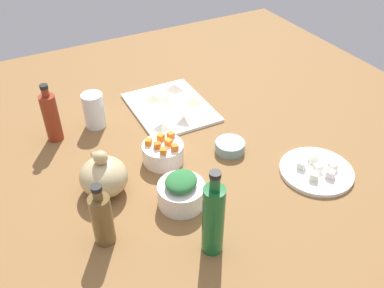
% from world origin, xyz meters
% --- Properties ---
extents(tabletop, '(1.90, 1.90, 0.03)m').
position_xyz_m(tabletop, '(0.00, 0.00, 0.01)').
color(tabletop, brown).
rests_on(tabletop, ground).
extents(cutting_board, '(0.32, 0.26, 0.01)m').
position_xyz_m(cutting_board, '(0.28, -0.06, 0.03)').
color(cutting_board, white).
rests_on(cutting_board, tabletop).
extents(plate_tofu, '(0.21, 0.21, 0.01)m').
position_xyz_m(plate_tofu, '(-0.23, -0.29, 0.04)').
color(plate_tofu, white).
rests_on(plate_tofu, tabletop).
extents(bowl_greens, '(0.13, 0.13, 0.06)m').
position_xyz_m(bowl_greens, '(-0.16, 0.12, 0.06)').
color(bowl_greens, white).
rests_on(bowl_greens, tabletop).
extents(bowl_carrots, '(0.12, 0.12, 0.06)m').
position_xyz_m(bowl_carrots, '(0.03, 0.08, 0.06)').
color(bowl_carrots, white).
rests_on(bowl_carrots, tabletop).
extents(bowl_small_side, '(0.09, 0.09, 0.03)m').
position_xyz_m(bowl_small_side, '(-0.03, -0.12, 0.05)').
color(bowl_small_side, '#7C9B9A').
rests_on(bowl_small_side, tabletop).
extents(teapot, '(0.15, 0.13, 0.14)m').
position_xyz_m(teapot, '(-0.02, 0.28, 0.08)').
color(teapot, tan).
rests_on(teapot, tabletop).
extents(bottle_0, '(0.05, 0.05, 0.20)m').
position_xyz_m(bottle_0, '(0.29, 0.34, 0.11)').
color(bottle_0, maroon).
rests_on(bottle_0, tabletop).
extents(bottle_1, '(0.05, 0.05, 0.18)m').
position_xyz_m(bottle_1, '(-0.18, 0.33, 0.11)').
color(bottle_1, brown).
rests_on(bottle_1, tabletop).
extents(bottle_2, '(0.05, 0.05, 0.24)m').
position_xyz_m(bottle_2, '(-0.33, 0.12, 0.13)').
color(bottle_2, '#195C2A').
rests_on(bottle_2, tabletop).
extents(drinking_glass_0, '(0.07, 0.07, 0.12)m').
position_xyz_m(drinking_glass_0, '(0.30, 0.21, 0.09)').
color(drinking_glass_0, white).
rests_on(drinking_glass_0, tabletop).
extents(carrot_cube_0, '(0.02, 0.02, 0.02)m').
position_xyz_m(carrot_cube_0, '(0.02, 0.07, 0.10)').
color(carrot_cube_0, orange).
rests_on(carrot_cube_0, bowl_carrots).
extents(carrot_cube_1, '(0.02, 0.02, 0.02)m').
position_xyz_m(carrot_cube_1, '(-0.01, 0.06, 0.10)').
color(carrot_cube_1, orange).
rests_on(carrot_cube_1, bowl_carrots).
extents(carrot_cube_2, '(0.02, 0.02, 0.02)m').
position_xyz_m(carrot_cube_2, '(-0.01, 0.10, 0.10)').
color(carrot_cube_2, orange).
rests_on(carrot_cube_2, bowl_carrots).
extents(carrot_cube_3, '(0.02, 0.02, 0.02)m').
position_xyz_m(carrot_cube_3, '(0.02, 0.10, 0.10)').
color(carrot_cube_3, orange).
rests_on(carrot_cube_3, bowl_carrots).
extents(carrot_cube_4, '(0.03, 0.03, 0.02)m').
position_xyz_m(carrot_cube_4, '(0.05, 0.12, 0.10)').
color(carrot_cube_4, orange).
rests_on(carrot_cube_4, bowl_carrots).
extents(carrot_cube_5, '(0.02, 0.02, 0.02)m').
position_xyz_m(carrot_cube_5, '(0.05, 0.08, 0.10)').
color(carrot_cube_5, orange).
rests_on(carrot_cube_5, bowl_carrots).
extents(carrot_cube_6, '(0.02, 0.02, 0.02)m').
position_xyz_m(carrot_cube_6, '(0.05, 0.05, 0.10)').
color(carrot_cube_6, orange).
rests_on(carrot_cube_6, bowl_carrots).
extents(chopped_greens_mound, '(0.12, 0.12, 0.03)m').
position_xyz_m(chopped_greens_mound, '(-0.16, 0.12, 0.11)').
color(chopped_greens_mound, '#2B6E36').
rests_on(chopped_greens_mound, bowl_greens).
extents(tofu_cube_0, '(0.02, 0.02, 0.02)m').
position_xyz_m(tofu_cube_0, '(-0.24, -0.28, 0.05)').
color(tofu_cube_0, white).
rests_on(tofu_cube_0, plate_tofu).
extents(tofu_cube_1, '(0.02, 0.02, 0.02)m').
position_xyz_m(tofu_cube_1, '(-0.25, -0.32, 0.05)').
color(tofu_cube_1, '#F6DFD0').
rests_on(tofu_cube_1, plate_tofu).
extents(tofu_cube_2, '(0.02, 0.02, 0.02)m').
position_xyz_m(tofu_cube_2, '(-0.20, -0.30, 0.05)').
color(tofu_cube_2, silver).
rests_on(tofu_cube_2, plate_tofu).
extents(tofu_cube_3, '(0.03, 0.03, 0.02)m').
position_xyz_m(tofu_cube_3, '(-0.26, -0.25, 0.05)').
color(tofu_cube_3, white).
rests_on(tofu_cube_3, plate_tofu).
extents(tofu_cube_4, '(0.03, 0.03, 0.02)m').
position_xyz_m(tofu_cube_4, '(-0.20, -0.25, 0.05)').
color(tofu_cube_4, white).
rests_on(tofu_cube_4, plate_tofu).
extents(tofu_cube_5, '(0.03, 0.03, 0.02)m').
position_xyz_m(tofu_cube_5, '(-0.27, -0.30, 0.05)').
color(tofu_cube_5, white).
rests_on(tofu_cube_5, plate_tofu).
extents(dumpling_0, '(0.08, 0.08, 0.02)m').
position_xyz_m(dumpling_0, '(0.26, -0.14, 0.05)').
color(dumpling_0, beige).
rests_on(dumpling_0, cutting_board).
extents(dumpling_1, '(0.05, 0.05, 0.03)m').
position_xyz_m(dumpling_1, '(0.16, -0.06, 0.05)').
color(dumpling_1, beige).
rests_on(dumpling_1, cutting_board).
extents(dumpling_2, '(0.08, 0.08, 0.02)m').
position_xyz_m(dumpling_2, '(0.34, -0.02, 0.05)').
color(dumpling_2, beige).
rests_on(dumpling_2, cutting_board).
extents(dumpling_3, '(0.07, 0.08, 0.02)m').
position_xyz_m(dumpling_3, '(0.31, -0.07, 0.05)').
color(dumpling_3, beige).
rests_on(dumpling_3, cutting_board).
extents(dumpling_4, '(0.06, 0.06, 0.03)m').
position_xyz_m(dumpling_4, '(0.16, 0.03, 0.05)').
color(dumpling_4, beige).
rests_on(dumpling_4, cutting_board).
extents(dumpling_5, '(0.07, 0.07, 0.03)m').
position_xyz_m(dumpling_5, '(0.37, -0.12, 0.05)').
color(dumpling_5, beige).
rests_on(dumpling_5, cutting_board).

